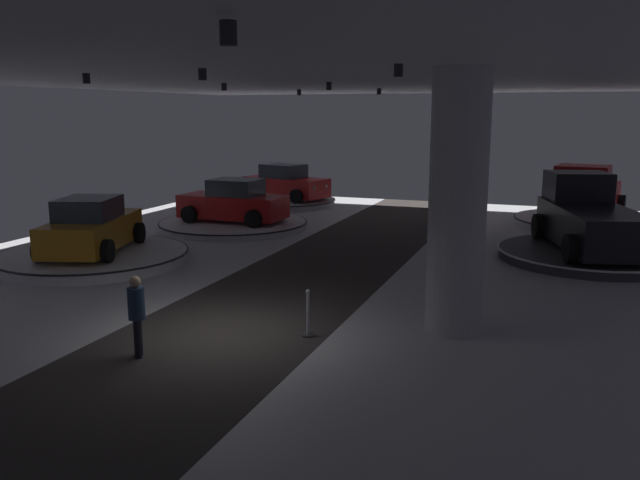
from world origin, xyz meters
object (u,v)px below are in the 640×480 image
display_platform_deep_left (286,202)px  display_platform_far_right (590,254)px  pickup_truck_deep_right (586,197)px  display_car_mid_left (91,228)px  column_right (458,203)px  display_car_deep_left (285,184)px  visitor_walking_near (137,311)px  display_platform_far_left (233,224)px  pickup_truck_far_right (589,219)px  display_platform_mid_left (94,257)px  display_platform_deep_right (585,221)px  display_car_far_left (234,202)px

display_platform_deep_left → display_platform_far_right: 15.71m
pickup_truck_deep_right → display_car_mid_left: size_ratio=1.22×
display_platform_deep_left → pickup_truck_deep_right: bearing=-4.6°
display_platform_far_right → column_right: bearing=-109.8°
pickup_truck_deep_right → display_platform_deep_left: size_ratio=1.14×
display_car_deep_left → display_platform_far_right: size_ratio=0.80×
display_car_deep_left → display_car_mid_left: (-0.70, -13.45, 0.00)m
pickup_truck_deep_right → visitor_walking_near: pickup_truck_deep_right is taller
column_right → display_platform_far_left: 14.33m
display_car_deep_left → visitor_walking_near: 20.29m
display_car_deep_left → display_platform_far_left: bearing=-86.1°
display_platform_far_right → display_platform_far_left: size_ratio=0.95×
pickup_truck_deep_right → visitor_walking_near: bearing=-114.4°
display_car_mid_left → pickup_truck_far_right: 15.58m
display_platform_deep_left → display_platform_mid_left: (-0.74, -13.41, 0.00)m
display_platform_mid_left → display_platform_deep_left: bearing=86.9°
display_platform_deep_right → display_platform_deep_left: display_platform_deep_left is taller
display_car_deep_left → display_platform_mid_left: display_car_deep_left is taller
display_platform_deep_right → visitor_walking_near: visitor_walking_near is taller
display_platform_mid_left → display_car_far_left: 7.21m
pickup_truck_deep_right → display_platform_mid_left: pickup_truck_deep_right is taller
column_right → visitor_walking_near: bearing=-146.2°
display_platform_deep_left → display_platform_deep_right: bearing=-3.3°
display_platform_deep_right → display_platform_deep_left: (-13.75, 0.79, 0.03)m
column_right → display_car_mid_left: (-11.45, 2.51, -1.64)m
display_car_mid_left → display_platform_far_right: 15.57m
display_platform_mid_left → display_platform_far_right: bearing=21.7°
pickup_truck_deep_right → display_car_far_left: 14.26m
pickup_truck_far_right → display_platform_deep_left: bearing=151.6°
display_car_deep_left → display_platform_far_left: (0.44, -6.36, -0.96)m
pickup_truck_deep_right → display_platform_far_left: bearing=-158.5°
display_platform_mid_left → pickup_truck_far_right: 15.62m
display_platform_far_right → display_platform_deep_right: bearing=89.7°
display_platform_deep_left → display_car_far_left: display_car_far_left is taller
pickup_truck_far_right → display_platform_far_left: 13.30m
display_platform_deep_right → display_car_far_left: 14.45m
display_platform_mid_left → pickup_truck_far_right: pickup_truck_far_right is taller
display_platform_deep_left → display_car_mid_left: display_car_mid_left is taller
visitor_walking_near → column_right: bearing=33.8°
display_car_mid_left → display_platform_far_left: (1.13, 7.09, -0.97)m
pickup_truck_deep_right → display_platform_mid_left: size_ratio=0.96×
column_right → display_platform_far_left: column_right is taller
display_platform_deep_right → display_platform_mid_left: display_platform_mid_left is taller
display_platform_deep_right → display_car_far_left: display_car_far_left is taller
display_platform_deep_left → visitor_walking_near: visitor_walking_near is taller
display_car_mid_left → display_platform_far_left: display_car_mid_left is taller
display_platform_far_left → display_car_deep_left: bearing=93.9°
column_right → display_platform_deep_right: 15.67m
display_platform_deep_right → display_platform_far_left: 14.45m
column_right → display_platform_mid_left: (-11.46, 2.54, -2.56)m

